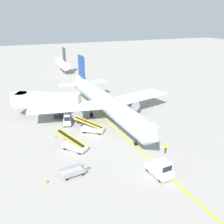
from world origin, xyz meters
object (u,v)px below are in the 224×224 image
(belt_loader_forward_hold, at_px, (74,145))
(safety_cone_wingtip_right, at_px, (154,105))
(ground_crew_wing_walker, at_px, (138,126))
(safety_cone_wingtip_left, at_px, (47,181))
(airliner, at_px, (105,101))
(jet_bridge, at_px, (41,100))
(baggage_tug_near_wing, at_px, (67,121))
(ground_crew_marshaller, at_px, (166,147))
(safety_cone_nose_left, at_px, (56,136))
(belt_loader_aft_hold, at_px, (92,128))
(safety_cone_nose_right, at_px, (147,103))
(baggage_cart_loaded, at_px, (73,172))
(pushback_tug, at_px, (160,169))

(belt_loader_forward_hold, bearing_deg, safety_cone_wingtip_right, 29.37)
(ground_crew_wing_walker, height_order, safety_cone_wingtip_left, ground_crew_wing_walker)
(airliner, xyz_separation_m, jet_bridge, (-10.95, 5.04, 0.12))
(baggage_tug_near_wing, relative_size, safety_cone_wingtip_left, 5.92)
(baggage_tug_near_wing, relative_size, safety_cone_wingtip_right, 5.92)
(airliner, distance_m, ground_crew_marshaller, 16.28)
(baggage_tug_near_wing, distance_m, safety_cone_nose_left, 4.94)
(baggage_tug_near_wing, bearing_deg, belt_loader_aft_hold, -53.86)
(jet_bridge, height_order, safety_cone_nose_right, jet_bridge)
(baggage_cart_loaded, xyz_separation_m, safety_cone_nose_left, (0.04, 11.33, -0.25))
(baggage_tug_near_wing, xyz_separation_m, belt_loader_forward_hold, (-1.14, -9.10, -0.15))
(belt_loader_forward_hold, xyz_separation_m, ground_crew_wing_walker, (11.71, 2.08, 0.13))
(baggage_cart_loaded, xyz_separation_m, safety_cone_nose_right, (22.28, 20.03, -0.25))
(airliner, height_order, ground_crew_marshaller, airliner)
(airliner, bearing_deg, ground_crew_marshaller, -78.40)
(baggage_tug_near_wing, relative_size, safety_cone_nose_left, 5.92)
(jet_bridge, height_order, belt_loader_aft_hold, jet_bridge)
(pushback_tug, xyz_separation_m, belt_loader_forward_hold, (-8.15, 10.44, -0.22))
(airliner, relative_size, ground_crew_wing_walker, 20.75)
(belt_loader_aft_hold, xyz_separation_m, safety_cone_nose_left, (-6.10, 0.47, -0.56))
(airliner, distance_m, safety_cone_nose_left, 11.78)
(belt_loader_forward_hold, relative_size, belt_loader_aft_hold, 0.99)
(belt_loader_forward_hold, bearing_deg, ground_crew_wing_walker, 10.09)
(jet_bridge, relative_size, baggage_tug_near_wing, 4.85)
(baggage_tug_near_wing, bearing_deg, safety_cone_wingtip_left, -111.62)
(jet_bridge, height_order, baggage_tug_near_wing, jet_bridge)
(safety_cone_nose_right, bearing_deg, safety_cone_nose_left, -158.62)
(ground_crew_marshaller, height_order, ground_crew_wing_walker, same)
(belt_loader_aft_hold, bearing_deg, safety_cone_wingtip_left, -130.19)
(safety_cone_nose_left, distance_m, safety_cone_nose_right, 23.88)
(belt_loader_forward_hold, relative_size, safety_cone_nose_left, 10.82)
(safety_cone_nose_left, height_order, safety_cone_wingtip_right, same)
(belt_loader_forward_hold, bearing_deg, safety_cone_nose_right, 34.02)
(baggage_cart_loaded, height_order, ground_crew_marshaller, ground_crew_marshaller)
(airliner, distance_m, safety_cone_wingtip_right, 12.90)
(jet_bridge, height_order, baggage_cart_loaded, jet_bridge)
(ground_crew_marshaller, relative_size, ground_crew_wing_walker, 1.00)
(baggage_tug_near_wing, relative_size, safety_cone_nose_right, 5.92)
(pushback_tug, bearing_deg, safety_cone_wingtip_left, 163.21)
(belt_loader_forward_hold, distance_m, baggage_cart_loaded, 6.44)
(pushback_tug, bearing_deg, safety_cone_wingtip_right, 60.03)
(ground_crew_marshaller, xyz_separation_m, ground_crew_wing_walker, (-0.18, 8.13, 0.00))
(airliner, relative_size, safety_cone_wingtip_left, 80.18)
(jet_bridge, xyz_separation_m, belt_loader_forward_hold, (2.30, -14.75, -2.77))
(pushback_tug, xyz_separation_m, belt_loader_aft_hold, (-3.78, 15.11, -0.22))
(pushback_tug, distance_m, ground_crew_marshaller, 5.77)
(airliner, xyz_separation_m, belt_loader_forward_hold, (-8.65, -9.72, -2.64))
(ground_crew_marshaller, height_order, safety_cone_wingtip_left, ground_crew_marshaller)
(jet_bridge, bearing_deg, ground_crew_marshaller, -55.70)
(pushback_tug, xyz_separation_m, safety_cone_wingtip_right, (12.83, 22.24, -0.77))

